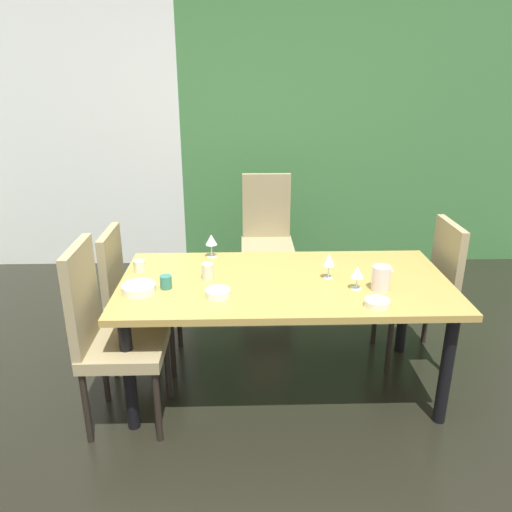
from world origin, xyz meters
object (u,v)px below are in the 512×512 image
at_px(dining_table, 284,292).
at_px(chair_left_near, 107,330).
at_px(cup_near_shelf, 139,266).
at_px(cup_corner, 208,271).
at_px(cup_south, 166,282).
at_px(wine_glass_west, 357,273).
at_px(wine_glass_north, 329,260).
at_px(chair_head_far, 267,232).
at_px(wine_glass_center, 211,240).
at_px(chair_right_far, 426,284).
at_px(serving_bowl_near_window, 218,293).
at_px(serving_bowl_east, 139,288).
at_px(serving_bowl_rear, 377,303).
at_px(pitcher_left, 381,278).
at_px(chair_left_far, 133,290).

xyz_separation_m(dining_table, chair_left_near, (-0.99, -0.31, -0.07)).
height_order(dining_table, cup_near_shelf, cup_near_shelf).
xyz_separation_m(cup_corner, cup_south, (-0.23, -0.13, -0.01)).
bearing_deg(wine_glass_west, wine_glass_north, 130.76).
distance_m(chair_head_far, wine_glass_center, 1.10).
distance_m(dining_table, chair_left_near, 1.04).
distance_m(chair_right_far, wine_glass_west, 0.79).
height_order(cup_corner, cup_near_shelf, cup_corner).
height_order(wine_glass_center, serving_bowl_near_window, wine_glass_center).
bearing_deg(serving_bowl_east, serving_bowl_rear, -9.21).
bearing_deg(chair_right_far, cup_near_shelf, 94.66).
distance_m(cup_corner, pitcher_left, 1.01).
distance_m(wine_glass_north, cup_near_shelf, 1.16).
bearing_deg(pitcher_left, chair_left_near, -174.24).
height_order(serving_bowl_east, pitcher_left, pitcher_left).
relative_size(wine_glass_north, cup_south, 2.10).
relative_size(dining_table, chair_left_near, 1.83).
bearing_deg(wine_glass_west, serving_bowl_near_window, -174.19).
bearing_deg(cup_corner, cup_south, -149.92).
bearing_deg(chair_right_far, dining_table, 107.39).
height_order(chair_left_near, wine_glass_center, chair_left_near).
height_order(chair_left_far, pitcher_left, chair_left_far).
xyz_separation_m(dining_table, serving_bowl_east, (-0.84, -0.15, 0.10)).
bearing_deg(serving_bowl_near_window, chair_left_near, -171.39).
height_order(chair_left_near, serving_bowl_near_window, chair_left_near).
height_order(chair_left_near, cup_south, chair_left_near).
bearing_deg(cup_south, wine_glass_center, 64.97).
bearing_deg(chair_head_far, cup_corner, 72.64).
relative_size(chair_right_far, cup_south, 12.81).
height_order(chair_left_far, chair_left_near, chair_left_near).
relative_size(cup_south, pitcher_left, 0.53).
relative_size(chair_left_near, serving_bowl_east, 5.58).
bearing_deg(serving_bowl_near_window, cup_corner, 105.57).
bearing_deg(chair_right_far, wine_glass_north, 111.72).
distance_m(wine_glass_north, cup_south, 0.96).
distance_m(wine_glass_center, cup_south, 0.56).
bearing_deg(serving_bowl_east, pitcher_left, -0.24).
bearing_deg(wine_glass_center, cup_south, -115.03).
distance_m(cup_near_shelf, pitcher_left, 1.46).
distance_m(wine_glass_west, cup_near_shelf, 1.32).
height_order(cup_corner, pitcher_left, pitcher_left).
xyz_separation_m(chair_left_near, cup_south, (0.30, 0.21, 0.19)).
distance_m(chair_head_far, wine_glass_west, 1.61).
distance_m(wine_glass_center, serving_bowl_near_window, 0.63).
bearing_deg(serving_bowl_rear, serving_bowl_east, 170.79).
xyz_separation_m(serving_bowl_near_window, cup_corner, (-0.07, 0.25, 0.03)).
distance_m(serving_bowl_rear, cup_south, 1.18).
bearing_deg(chair_left_far, serving_bowl_east, 17.46).
bearing_deg(wine_glass_north, chair_head_far, 102.43).
bearing_deg(wine_glass_center, serving_bowl_rear, -39.72).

